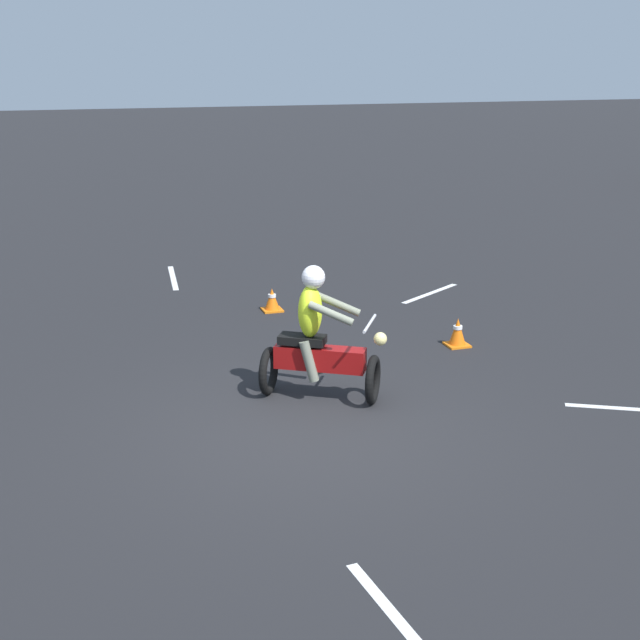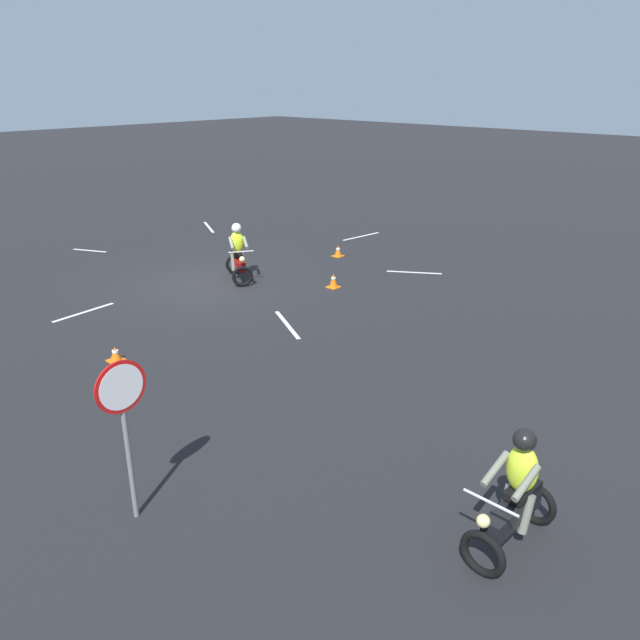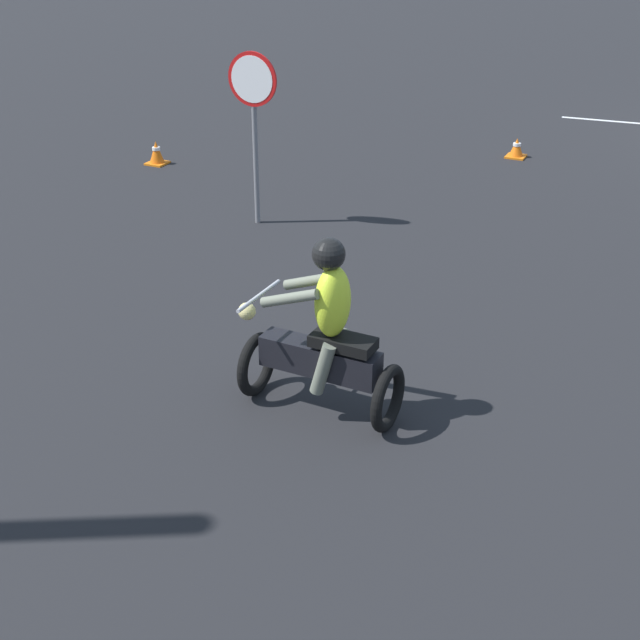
% 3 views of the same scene
% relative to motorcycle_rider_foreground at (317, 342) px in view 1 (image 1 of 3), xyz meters
% --- Properties ---
extents(ground_plane, '(120.00, 120.00, 0.00)m').
position_rel_motorcycle_rider_foreground_xyz_m(ground_plane, '(0.94, -0.41, -0.73)').
color(ground_plane, black).
extents(motorcycle_rider_foreground, '(1.24, 1.51, 1.66)m').
position_rel_motorcycle_rider_foreground_xyz_m(motorcycle_rider_foreground, '(0.00, 0.00, 0.00)').
color(motorcycle_rider_foreground, black).
rests_on(motorcycle_rider_foreground, ground).
extents(traffic_cone_mid_center, '(0.32, 0.32, 0.41)m').
position_rel_motorcycle_rider_foreground_xyz_m(traffic_cone_mid_center, '(-1.31, 2.53, -0.53)').
color(traffic_cone_mid_center, orange).
rests_on(traffic_cone_mid_center, ground).
extents(traffic_cone_far_right, '(0.32, 0.32, 0.38)m').
position_rel_motorcycle_rider_foreground_xyz_m(traffic_cone_far_right, '(-3.87, 0.46, -0.55)').
color(traffic_cone_far_right, orange).
rests_on(traffic_cone_far_right, ground).
extents(lane_stripe_e, '(1.72, 0.26, 0.01)m').
position_rel_motorcycle_rider_foreground_xyz_m(lane_stripe_e, '(4.45, -0.76, -0.72)').
color(lane_stripe_e, silver).
rests_on(lane_stripe_e, ground).
extents(lane_stripe_nw, '(0.98, 1.44, 0.01)m').
position_rel_motorcycle_rider_foreground_xyz_m(lane_stripe_nw, '(-4.07, 3.36, -0.72)').
color(lane_stripe_nw, silver).
rests_on(lane_stripe_nw, ground).
extents(lane_stripe_w, '(1.86, 0.28, 0.01)m').
position_rel_motorcycle_rider_foreground_xyz_m(lane_stripe_w, '(-6.56, -0.75, -0.72)').
color(lane_stripe_w, silver).
rests_on(lane_stripe_w, ground).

